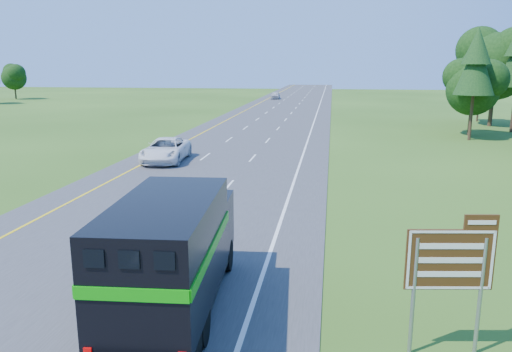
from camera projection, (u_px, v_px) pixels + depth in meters
The scene contains 6 objects.
road at pixel (253, 136), 49.35m from camera, with size 15.00×260.00×0.04m, color #38383A.
lane_markings at pixel (253, 136), 49.34m from camera, with size 11.15×260.00×0.01m.
horse_truck at pixel (173, 252), 13.65m from camera, with size 2.95×7.96×3.46m.
white_suv at pixel (166, 150), 36.11m from camera, with size 2.76×5.99×1.66m, color white.
far_car at pixel (275, 95), 101.99m from camera, with size 1.73×4.29×1.46m, color #ACADB3.
exit_sign at pixel (451, 265), 11.69m from camera, with size 2.07×0.36×3.54m.
Camera 1 is at (7.60, 1.56, 6.90)m, focal length 35.00 mm.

